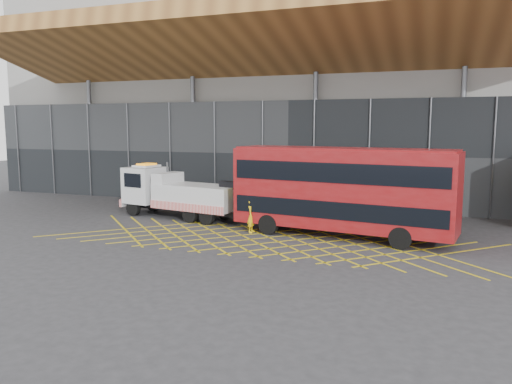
% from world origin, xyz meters
% --- Properties ---
extents(ground_plane, '(120.00, 120.00, 0.00)m').
position_xyz_m(ground_plane, '(0.00, 0.00, 0.00)').
color(ground_plane, '#2A2A2C').
extents(road_markings, '(24.76, 7.16, 0.01)m').
position_xyz_m(road_markings, '(4.00, 0.00, 0.01)').
color(road_markings, gold).
rests_on(road_markings, ground_plane).
extents(construction_building, '(55.00, 23.97, 18.00)m').
position_xyz_m(construction_building, '(1.92, 18.40, 8.98)').
color(construction_building, gray).
rests_on(construction_building, ground_plane).
extents(recovery_truck, '(10.37, 4.10, 3.60)m').
position_xyz_m(recovery_truck, '(-3.73, 4.46, 1.66)').
color(recovery_truck, black).
rests_on(recovery_truck, ground_plane).
extents(bus_towed, '(12.38, 4.51, 4.93)m').
position_xyz_m(bus_towed, '(7.70, 2.24, 2.74)').
color(bus_towed, maroon).
rests_on(bus_towed, ground_plane).
extents(worker, '(0.50, 0.73, 1.96)m').
position_xyz_m(worker, '(2.65, 1.71, 0.98)').
color(worker, yellow).
rests_on(worker, ground_plane).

